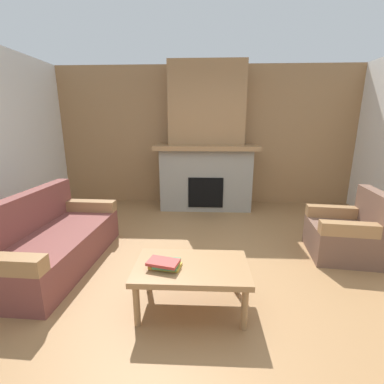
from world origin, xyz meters
name	(u,v)px	position (x,y,z in m)	size (l,w,h in m)	color
ground	(206,280)	(0.00, 0.00, 0.00)	(9.00, 9.00, 0.00)	olive
wall_back_wood_panel	(206,137)	(0.00, 3.00, 1.35)	(6.00, 0.12, 2.70)	#997047
fireplace	(206,148)	(0.00, 2.62, 1.16)	(1.90, 0.82, 2.70)	gray
couch	(51,242)	(-1.82, 0.25, 0.29)	(0.91, 1.83, 0.85)	brown
armchair	(347,234)	(1.76, 0.64, 0.29)	(0.85, 0.85, 0.85)	brown
coffee_table	(192,271)	(-0.14, -0.44, 0.38)	(1.00, 0.60, 0.43)	#997047
book_stack_near_edge	(165,264)	(-0.36, -0.49, 0.47)	(0.30, 0.25, 0.07)	gold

